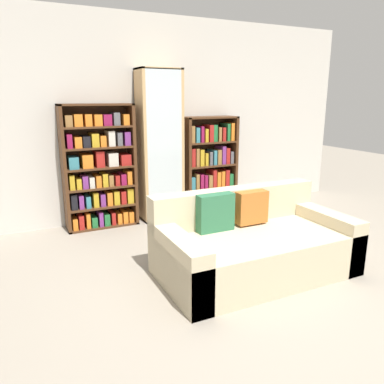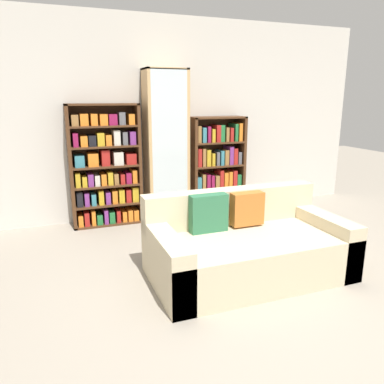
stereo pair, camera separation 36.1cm
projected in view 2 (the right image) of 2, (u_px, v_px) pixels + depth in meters
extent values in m
plane|color=gray|center=(268.00, 309.00, 3.01)|extent=(16.00, 16.00, 0.00)
cube|color=beige|center=(165.00, 119.00, 5.20)|extent=(6.09, 0.06, 2.70)
cube|color=beige|center=(249.00, 255.00, 3.51)|extent=(1.82, 0.98, 0.41)
cube|color=beige|center=(231.00, 206.00, 3.77)|extent=(1.82, 0.20, 0.35)
cube|color=beige|center=(166.00, 263.00, 3.22)|extent=(0.20, 0.98, 0.53)
cube|color=beige|center=(320.00, 238.00, 3.78)|extent=(0.20, 0.98, 0.53)
cube|color=#2D6B47|center=(208.00, 213.00, 3.52)|extent=(0.36, 0.12, 0.36)
cube|color=#B76628|center=(247.00, 209.00, 3.66)|extent=(0.32, 0.12, 0.32)
cube|color=#4C2D19|center=(70.00, 168.00, 4.70)|extent=(0.04, 0.32, 1.57)
cube|color=#4C2D19|center=(138.00, 164.00, 4.99)|extent=(0.04, 0.32, 1.57)
cube|color=#4C2D19|center=(102.00, 104.00, 4.65)|extent=(0.90, 0.32, 0.02)
cube|color=#4C2D19|center=(109.00, 222.00, 5.04)|extent=(0.90, 0.32, 0.02)
cube|color=#4C2D19|center=(104.00, 164.00, 4.99)|extent=(0.90, 0.01, 1.57)
cube|color=#4C2D19|center=(107.00, 203.00, 4.97)|extent=(0.82, 0.32, 0.02)
cube|color=#4C2D19|center=(106.00, 185.00, 4.91)|extent=(0.82, 0.32, 0.02)
cube|color=#4C2D19|center=(105.00, 166.00, 4.85)|extent=(0.82, 0.32, 0.02)
cube|color=#4C2D19|center=(104.00, 146.00, 4.78)|extent=(0.82, 0.32, 0.02)
cube|color=#4C2D19|center=(103.00, 126.00, 4.72)|extent=(0.82, 0.32, 0.02)
cube|color=orange|center=(80.00, 219.00, 4.88)|extent=(0.06, 0.24, 0.15)
cube|color=#AD231E|center=(86.00, 218.00, 4.91)|extent=(0.06, 0.24, 0.18)
cube|color=orange|center=(93.00, 216.00, 4.93)|extent=(0.05, 0.24, 0.20)
cube|color=#237038|center=(99.00, 218.00, 4.97)|extent=(0.07, 0.24, 0.13)
cube|color=#7A3384|center=(105.00, 215.00, 4.99)|extent=(0.05, 0.24, 0.19)
cube|color=#237038|center=(111.00, 216.00, 5.02)|extent=(0.07, 0.24, 0.15)
cube|color=#AD231E|center=(118.00, 215.00, 5.05)|extent=(0.05, 0.24, 0.16)
cube|color=orange|center=(124.00, 215.00, 5.08)|extent=(0.06, 0.24, 0.14)
cube|color=orange|center=(129.00, 214.00, 5.10)|extent=(0.06, 0.24, 0.15)
cube|color=orange|center=(135.00, 214.00, 5.13)|extent=(0.06, 0.24, 0.14)
cube|color=black|center=(79.00, 198.00, 4.82)|extent=(0.07, 0.24, 0.19)
cube|color=#7A3384|center=(86.00, 198.00, 4.85)|extent=(0.06, 0.24, 0.17)
cube|color=teal|center=(93.00, 198.00, 4.88)|extent=(0.06, 0.24, 0.15)
cube|color=gold|center=(100.00, 196.00, 4.91)|extent=(0.06, 0.24, 0.19)
cube|color=#7A3384|center=(107.00, 197.00, 4.94)|extent=(0.06, 0.24, 0.16)
cube|color=orange|center=(114.00, 196.00, 4.97)|extent=(0.07, 0.24, 0.17)
cube|color=gold|center=(121.00, 195.00, 5.00)|extent=(0.07, 0.24, 0.18)
cube|color=#AD231E|center=(127.00, 194.00, 5.03)|extent=(0.06, 0.24, 0.17)
cube|color=gold|center=(134.00, 193.00, 5.06)|extent=(0.08, 0.24, 0.20)
cube|color=gold|center=(77.00, 179.00, 4.75)|extent=(0.06, 0.24, 0.19)
cube|color=gold|center=(84.00, 181.00, 4.79)|extent=(0.06, 0.24, 0.13)
cube|color=#7A3384|center=(90.00, 179.00, 4.81)|extent=(0.07, 0.24, 0.16)
cube|color=beige|center=(97.00, 180.00, 4.84)|extent=(0.06, 0.24, 0.14)
cube|color=orange|center=(103.00, 179.00, 4.86)|extent=(0.06, 0.24, 0.15)
cube|color=gold|center=(109.00, 177.00, 4.89)|extent=(0.06, 0.24, 0.17)
cube|color=olive|center=(115.00, 178.00, 4.92)|extent=(0.06, 0.24, 0.14)
cube|color=#AD231E|center=(121.00, 178.00, 4.95)|extent=(0.05, 0.24, 0.13)
cube|color=#8E1947|center=(127.00, 177.00, 4.97)|extent=(0.07, 0.24, 0.14)
cube|color=orange|center=(133.00, 175.00, 5.00)|extent=(0.06, 0.24, 0.17)
cube|color=teal|center=(79.00, 161.00, 4.71)|extent=(0.12, 0.24, 0.15)
cube|color=orange|center=(92.00, 159.00, 4.76)|extent=(0.13, 0.24, 0.17)
cube|color=#AD231E|center=(105.00, 157.00, 4.81)|extent=(0.10, 0.24, 0.20)
cube|color=beige|center=(117.00, 158.00, 4.87)|extent=(0.12, 0.24, 0.17)
cube|color=#AD231E|center=(130.00, 158.00, 4.93)|extent=(0.13, 0.24, 0.14)
cube|color=#8E1947|center=(75.00, 140.00, 4.63)|extent=(0.06, 0.24, 0.17)
cube|color=orange|center=(83.00, 141.00, 4.67)|extent=(0.08, 0.24, 0.13)
cube|color=black|center=(92.00, 140.00, 4.70)|extent=(0.09, 0.24, 0.14)
cube|color=gold|center=(100.00, 139.00, 4.73)|extent=(0.09, 0.24, 0.16)
cube|color=orange|center=(108.00, 140.00, 4.77)|extent=(0.07, 0.24, 0.14)
cube|color=beige|center=(116.00, 137.00, 4.80)|extent=(0.08, 0.24, 0.19)
cube|color=#5B5B60|center=(124.00, 138.00, 4.84)|extent=(0.06, 0.24, 0.17)
cube|color=#7A3384|center=(131.00, 138.00, 4.87)|extent=(0.07, 0.24, 0.17)
cube|color=olive|center=(74.00, 120.00, 4.57)|extent=(0.08, 0.24, 0.14)
cube|color=orange|center=(84.00, 120.00, 4.61)|extent=(0.10, 0.24, 0.15)
cube|color=orange|center=(93.00, 119.00, 4.65)|extent=(0.08, 0.24, 0.14)
cube|color=orange|center=(103.00, 119.00, 4.69)|extent=(0.09, 0.24, 0.14)
cube|color=#8E1947|center=(112.00, 119.00, 4.73)|extent=(0.10, 0.24, 0.14)
cube|color=#5B5B60|center=(121.00, 118.00, 4.77)|extent=(0.08, 0.24, 0.16)
cube|color=orange|center=(130.00, 119.00, 4.81)|extent=(0.07, 0.24, 0.13)
cube|color=tan|center=(147.00, 147.00, 4.96)|extent=(0.04, 0.36, 2.01)
cube|color=tan|center=(184.00, 145.00, 5.14)|extent=(0.04, 0.36, 2.01)
cube|color=tan|center=(165.00, 69.00, 4.81)|extent=(0.56, 0.36, 0.02)
cube|color=tan|center=(167.00, 216.00, 5.30)|extent=(0.56, 0.36, 0.02)
cube|color=tan|center=(163.00, 145.00, 5.21)|extent=(0.56, 0.01, 2.01)
cube|color=silver|center=(170.00, 148.00, 4.89)|extent=(0.48, 0.01, 1.99)
cube|color=tan|center=(167.00, 193.00, 5.22)|extent=(0.48, 0.32, 0.02)
cube|color=tan|center=(167.00, 170.00, 5.13)|extent=(0.48, 0.32, 0.02)
cube|color=tan|center=(166.00, 146.00, 5.05)|extent=(0.48, 0.32, 0.02)
cube|color=tan|center=(166.00, 122.00, 4.97)|extent=(0.48, 0.32, 0.02)
cube|color=tan|center=(165.00, 96.00, 4.89)|extent=(0.48, 0.32, 0.02)
cylinder|color=silver|center=(157.00, 213.00, 5.24)|extent=(0.01, 0.01, 0.08)
cone|color=silver|center=(157.00, 207.00, 5.22)|extent=(0.09, 0.09, 0.10)
cylinder|color=silver|center=(167.00, 212.00, 5.30)|extent=(0.01, 0.01, 0.08)
cone|color=silver|center=(167.00, 206.00, 5.27)|extent=(0.09, 0.09, 0.10)
cylinder|color=silver|center=(177.00, 211.00, 5.34)|extent=(0.01, 0.01, 0.08)
cone|color=silver|center=(177.00, 205.00, 5.31)|extent=(0.09, 0.09, 0.10)
cylinder|color=silver|center=(157.00, 190.00, 5.16)|extent=(0.01, 0.01, 0.07)
cone|color=silver|center=(156.00, 185.00, 5.14)|extent=(0.09, 0.09, 0.09)
cylinder|color=silver|center=(167.00, 189.00, 5.21)|extent=(0.01, 0.01, 0.07)
cone|color=silver|center=(167.00, 184.00, 5.19)|extent=(0.09, 0.09, 0.09)
cylinder|color=silver|center=(177.00, 189.00, 5.26)|extent=(0.01, 0.01, 0.07)
cone|color=silver|center=(177.00, 183.00, 5.24)|extent=(0.09, 0.09, 0.09)
cylinder|color=silver|center=(154.00, 167.00, 5.06)|extent=(0.01, 0.01, 0.08)
cone|color=silver|center=(154.00, 160.00, 5.03)|extent=(0.06, 0.06, 0.10)
cylinder|color=silver|center=(160.00, 166.00, 5.08)|extent=(0.01, 0.01, 0.08)
cone|color=silver|center=(160.00, 160.00, 5.06)|extent=(0.06, 0.06, 0.10)
cylinder|color=silver|center=(166.00, 166.00, 5.13)|extent=(0.01, 0.01, 0.08)
cone|color=silver|center=(166.00, 159.00, 5.10)|extent=(0.06, 0.06, 0.10)
cylinder|color=silver|center=(173.00, 166.00, 5.15)|extent=(0.01, 0.01, 0.08)
cone|color=silver|center=(173.00, 159.00, 5.13)|extent=(0.06, 0.06, 0.10)
cylinder|color=silver|center=(179.00, 165.00, 5.18)|extent=(0.01, 0.01, 0.08)
cone|color=silver|center=(179.00, 159.00, 5.16)|extent=(0.06, 0.06, 0.10)
cylinder|color=silver|center=(154.00, 143.00, 4.99)|extent=(0.01, 0.01, 0.06)
cone|color=silver|center=(154.00, 138.00, 4.98)|extent=(0.08, 0.08, 0.08)
cylinder|color=silver|center=(162.00, 143.00, 5.02)|extent=(0.01, 0.01, 0.06)
cone|color=silver|center=(162.00, 138.00, 5.00)|extent=(0.08, 0.08, 0.08)
cylinder|color=silver|center=(170.00, 143.00, 5.06)|extent=(0.01, 0.01, 0.06)
cone|color=silver|center=(170.00, 138.00, 5.04)|extent=(0.08, 0.08, 0.08)
cylinder|color=silver|center=(178.00, 142.00, 5.09)|extent=(0.01, 0.01, 0.06)
cone|color=silver|center=(178.00, 137.00, 5.07)|extent=(0.08, 0.08, 0.08)
cylinder|color=silver|center=(153.00, 118.00, 4.90)|extent=(0.01, 0.01, 0.08)
cone|color=silver|center=(152.00, 111.00, 4.88)|extent=(0.06, 0.06, 0.10)
cylinder|color=silver|center=(159.00, 118.00, 4.93)|extent=(0.01, 0.01, 0.08)
cone|color=silver|center=(159.00, 111.00, 4.91)|extent=(0.06, 0.06, 0.10)
cylinder|color=silver|center=(166.00, 118.00, 4.95)|extent=(0.01, 0.01, 0.08)
cone|color=silver|center=(166.00, 110.00, 4.93)|extent=(0.06, 0.06, 0.10)
cylinder|color=silver|center=(172.00, 117.00, 4.97)|extent=(0.01, 0.01, 0.08)
cone|color=silver|center=(172.00, 110.00, 4.95)|extent=(0.06, 0.06, 0.10)
cylinder|color=silver|center=(178.00, 117.00, 5.02)|extent=(0.01, 0.01, 0.08)
cone|color=silver|center=(178.00, 110.00, 5.00)|extent=(0.06, 0.06, 0.10)
cylinder|color=silver|center=(152.00, 93.00, 4.83)|extent=(0.01, 0.01, 0.07)
cone|color=silver|center=(152.00, 87.00, 4.82)|extent=(0.06, 0.06, 0.08)
cylinder|color=silver|center=(159.00, 93.00, 4.84)|extent=(0.01, 0.01, 0.07)
cone|color=silver|center=(159.00, 87.00, 4.82)|extent=(0.06, 0.06, 0.08)
cylinder|color=silver|center=(165.00, 93.00, 4.89)|extent=(0.01, 0.01, 0.07)
cone|color=silver|center=(165.00, 87.00, 4.87)|extent=(0.06, 0.06, 0.08)
cylinder|color=silver|center=(172.00, 93.00, 4.90)|extent=(0.01, 0.01, 0.07)
cone|color=silver|center=(172.00, 87.00, 4.88)|extent=(0.06, 0.06, 0.08)
cylinder|color=silver|center=(178.00, 93.00, 4.93)|extent=(0.01, 0.01, 0.07)
cone|color=silver|center=(178.00, 87.00, 4.91)|extent=(0.06, 0.06, 0.08)
cube|color=#4C2D19|center=(192.00, 167.00, 5.28)|extent=(0.04, 0.32, 1.38)
cube|color=#4C2D19|center=(240.00, 164.00, 5.54)|extent=(0.04, 0.32, 1.38)
cube|color=#4C2D19|center=(218.00, 117.00, 5.24)|extent=(0.79, 0.32, 0.02)
cube|color=#4C2D19|center=(216.00, 210.00, 5.58)|extent=(0.79, 0.32, 0.02)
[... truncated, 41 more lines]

